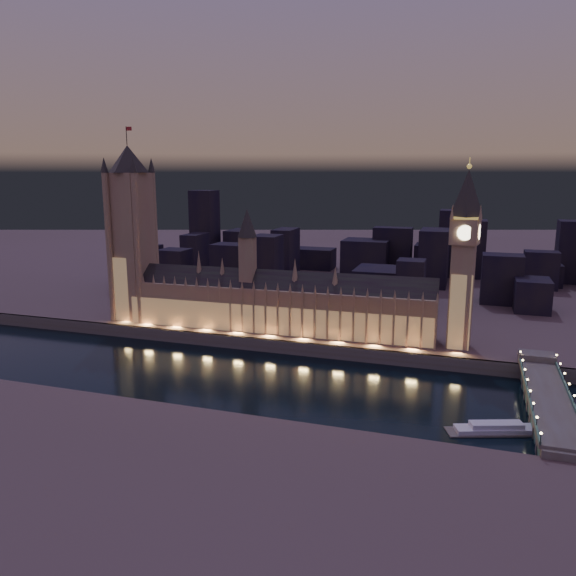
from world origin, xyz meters
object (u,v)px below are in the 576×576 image
(elizabeth_tower, at_px, (464,244))
(river_boat, at_px, (496,429))
(victoria_tower, at_px, (131,226))
(westminster_bridge, at_px, (547,401))
(palace_of_westminster, at_px, (276,303))

(elizabeth_tower, bearing_deg, river_boat, -78.73)
(victoria_tower, distance_m, westminster_bridge, 275.35)
(elizabeth_tower, bearing_deg, palace_of_westminster, -179.91)
(palace_of_westminster, bearing_deg, river_boat, -35.21)
(palace_of_westminster, distance_m, river_boat, 163.73)
(palace_of_westminster, xyz_separation_m, river_boat, (132.23, -93.31, -24.81))
(palace_of_westminster, distance_m, elizabeth_tower, 121.21)
(river_boat, bearing_deg, elizabeth_tower, 101.27)
(palace_of_westminster, distance_m, westminster_bridge, 169.01)
(elizabeth_tower, xyz_separation_m, river_boat, (18.63, -93.49, -67.09))
(palace_of_westminster, height_order, victoria_tower, victoria_tower)
(river_boat, bearing_deg, palace_of_westminster, 144.79)
(palace_of_westminster, relative_size, elizabeth_tower, 1.86)
(victoria_tower, relative_size, westminster_bridge, 1.15)
(elizabeth_tower, distance_m, river_boat, 116.57)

